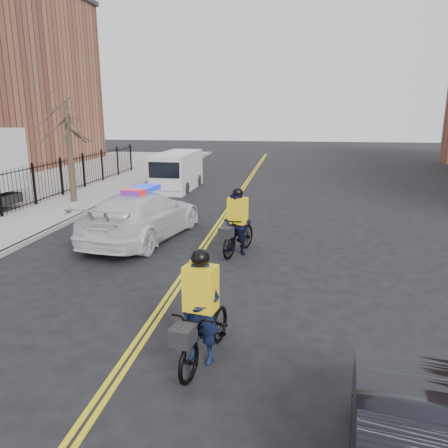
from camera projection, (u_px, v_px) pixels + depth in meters
name	position (u px, v px, depth m)	size (l,w,h in m)	color
ground	(170.00, 297.00, 10.53)	(120.00, 120.00, 0.00)	black
center_line_left	(220.00, 219.00, 18.19)	(0.10, 60.00, 0.01)	gold
center_line_right	(224.00, 219.00, 18.17)	(0.10, 60.00, 0.01)	gold
sidewalk	(55.00, 212.00, 19.28)	(3.00, 60.00, 0.15)	gray
curb	(87.00, 213.00, 19.06)	(0.20, 60.00, 0.15)	gray
iron_fence	(21.00, 190.00, 19.28)	(0.12, 28.00, 2.00)	black
street_tree	(68.00, 130.00, 20.35)	(3.20, 3.20, 4.80)	#392E21
police_cruiser	(142.00, 216.00, 15.16)	(3.24, 6.10, 1.85)	silver
cargo_van	(177.00, 172.00, 25.00)	(2.04, 5.08, 2.11)	silver
cyclist_near	(201.00, 323.00, 7.67)	(1.14, 2.24, 2.10)	black
cyclist_far	(237.00, 228.00, 13.56)	(1.25, 2.17, 2.11)	black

